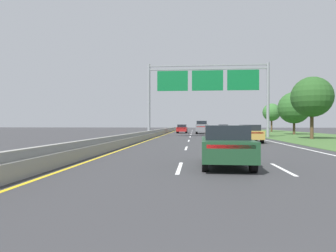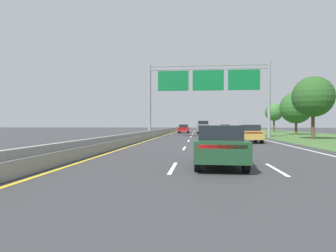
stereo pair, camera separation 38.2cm
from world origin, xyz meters
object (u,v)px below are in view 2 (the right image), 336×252
at_px(pickup_truck_grey, 203,127).
at_px(roadside_tree_far, 296,108).
at_px(car_black_right_lane_sedan, 225,129).
at_px(roadside_tree_mid, 313,97).
at_px(roadside_tree_distant, 274,112).
at_px(car_red_left_lane_sedan, 184,129).
at_px(overhead_sign_gantry, 208,84).
at_px(car_gold_right_lane_sedan, 249,133).
at_px(car_darkgreen_centre_lane_sedan, 220,145).

height_order(pickup_truck_grey, roadside_tree_far, roadside_tree_far).
distance_m(car_black_right_lane_sedan, roadside_tree_mid, 21.85).
distance_m(car_black_right_lane_sedan, roadside_tree_distant, 15.15).
bearing_deg(car_red_left_lane_sedan, pickup_truck_grey, -132.96).
distance_m(car_black_right_lane_sedan, car_red_left_lane_sedan, 7.39).
distance_m(car_red_left_lane_sedan, roadside_tree_distant, 20.81).
bearing_deg(overhead_sign_gantry, car_gold_right_lane_sedan, -71.91).
xyz_separation_m(car_black_right_lane_sedan, car_darkgreen_centre_lane_sedan, (-3.89, -42.01, 0.00)).
distance_m(pickup_truck_grey, roadside_tree_mid, 21.12).
bearing_deg(roadside_tree_far, car_gold_right_lane_sedan, -116.88).
distance_m(car_gold_right_lane_sedan, roadside_tree_far, 23.81).
bearing_deg(car_gold_right_lane_sedan, car_black_right_lane_sedan, 1.23).
height_order(car_red_left_lane_sedan, roadside_tree_far, roadside_tree_far).
bearing_deg(roadside_tree_mid, overhead_sign_gantry, 162.37).
relative_size(roadside_tree_far, roadside_tree_distant, 1.12).
relative_size(overhead_sign_gantry, car_darkgreen_centre_lane_sedan, 3.39).
xyz_separation_m(car_black_right_lane_sedan, car_gold_right_lane_sedan, (-0.19, -26.69, 0.00)).
xyz_separation_m(car_gold_right_lane_sedan, roadside_tree_far, (10.66, 21.02, 3.38)).
bearing_deg(car_gold_right_lane_sedan, roadside_tree_mid, -48.41).
relative_size(car_gold_right_lane_sedan, roadside_tree_far, 0.67).
xyz_separation_m(car_black_right_lane_sedan, car_red_left_lane_sedan, (-7.36, 0.63, 0.00)).
bearing_deg(car_darkgreen_centre_lane_sedan, overhead_sign_gantry, 0.61).
relative_size(car_darkgreen_centre_lane_sedan, roadside_tree_mid, 0.65).
height_order(car_darkgreen_centre_lane_sedan, roadside_tree_distant, roadside_tree_distant).
distance_m(overhead_sign_gantry, car_black_right_lane_sedan, 17.89).
bearing_deg(roadside_tree_far, roadside_tree_mid, -101.03).
height_order(car_red_left_lane_sedan, roadside_tree_mid, roadside_tree_mid).
bearing_deg(car_red_left_lane_sedan, roadside_tree_far, -108.23).
distance_m(car_black_right_lane_sedan, roadside_tree_far, 12.37).
bearing_deg(roadside_tree_distant, roadside_tree_far, -91.84).
relative_size(car_black_right_lane_sedan, car_darkgreen_centre_lane_sedan, 1.00).
xyz_separation_m(pickup_truck_grey, car_gold_right_lane_sedan, (3.67, -23.92, -0.26)).
relative_size(roadside_tree_mid, roadside_tree_far, 1.02).
height_order(car_black_right_lane_sedan, roadside_tree_distant, roadside_tree_distant).
bearing_deg(roadside_tree_far, car_red_left_lane_sedan, 160.56).
relative_size(car_red_left_lane_sedan, car_gold_right_lane_sedan, 1.00).
distance_m(overhead_sign_gantry, car_red_left_lane_sedan, 18.55).
xyz_separation_m(car_darkgreen_centre_lane_sedan, roadside_tree_far, (14.36, 36.34, 3.38)).
relative_size(car_gold_right_lane_sedan, roadside_tree_distant, 0.75).
relative_size(pickup_truck_grey, car_red_left_lane_sedan, 1.22).
xyz_separation_m(car_red_left_lane_sedan, car_gold_right_lane_sedan, (7.17, -27.32, 0.00)).
bearing_deg(overhead_sign_gantry, roadside_tree_distant, 61.38).
bearing_deg(overhead_sign_gantry, pickup_truck_grey, 91.55).
bearing_deg(roadside_tree_mid, car_gold_right_lane_sedan, -140.04).
distance_m(pickup_truck_grey, roadside_tree_distant, 19.75).
bearing_deg(car_red_left_lane_sedan, car_black_right_lane_sedan, -93.65).
relative_size(car_black_right_lane_sedan, car_gold_right_lane_sedan, 1.00).
bearing_deg(car_gold_right_lane_sedan, pickup_truck_grey, 10.37).
xyz_separation_m(overhead_sign_gantry, roadside_tree_mid, (11.14, -3.54, -1.98)).
bearing_deg(car_black_right_lane_sedan, roadside_tree_mid, -157.48).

